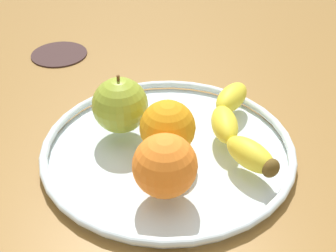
% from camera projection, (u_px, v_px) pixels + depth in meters
% --- Properties ---
extents(ground_plane, '(1.62, 1.62, 0.04)m').
position_uv_depth(ground_plane, '(168.00, 164.00, 0.68)').
color(ground_plane, olive).
extents(fruit_bowl, '(0.36, 0.36, 0.02)m').
position_uv_depth(fruit_bowl, '(168.00, 148.00, 0.67)').
color(fruit_bowl, silver).
rests_on(fruit_bowl, ground_plane).
extents(banana, '(0.22, 0.09, 0.04)m').
position_uv_depth(banana, '(236.00, 125.00, 0.66)').
color(banana, yellow).
rests_on(banana, fruit_bowl).
extents(apple, '(0.08, 0.08, 0.09)m').
position_uv_depth(apple, '(120.00, 105.00, 0.67)').
color(apple, '#95AA2F').
rests_on(apple, fruit_bowl).
extents(orange_front_right, '(0.08, 0.08, 0.08)m').
position_uv_depth(orange_front_right, '(161.00, 166.00, 0.56)').
color(orange_front_right, orange).
rests_on(orange_front_right, fruit_bowl).
extents(orange_back_right, '(0.08, 0.08, 0.08)m').
position_uv_depth(orange_back_right, '(169.00, 128.00, 0.63)').
color(orange_back_right, orange).
rests_on(orange_back_right, fruit_bowl).
extents(ambient_coaster, '(0.11, 0.11, 0.01)m').
position_uv_depth(ambient_coaster, '(59.00, 54.00, 0.92)').
color(ambient_coaster, '#372322').
rests_on(ambient_coaster, ground_plane).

